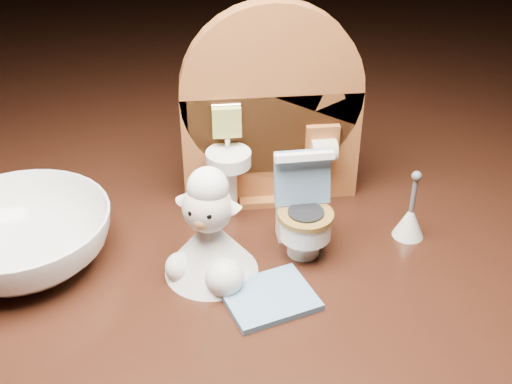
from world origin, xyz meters
TOP-DOWN VIEW (x-y plane):
  - backdrop_panel at (-0.00, 0.06)m, footprint 0.13×0.05m
  - toy_toilet at (0.01, -0.00)m, footprint 0.04×0.05m
  - bath_mat at (-0.02, -0.05)m, footprint 0.06×0.06m
  - toilet_brush at (0.09, 0.00)m, footprint 0.02×0.02m
  - plush_lamb at (-0.05, -0.02)m, footprint 0.06×0.06m
  - ceramic_bowl at (-0.17, 0.00)m, footprint 0.14×0.14m

SIDE VIEW (x-z plane):
  - bath_mat at x=-0.02m, z-range 0.00..0.00m
  - toilet_brush at x=0.09m, z-range -0.01..0.04m
  - ceramic_bowl at x=-0.17m, z-range 0.00..0.04m
  - toy_toilet at x=0.01m, z-range -0.01..0.06m
  - plush_lamb at x=-0.05m, z-range -0.01..0.07m
  - backdrop_panel at x=0.00m, z-range -0.01..0.14m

